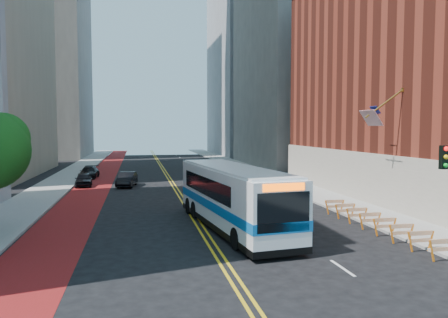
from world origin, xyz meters
TOP-DOWN VIEW (x-y plane):
  - ground at (0.00, 0.00)m, footprint 160.00×160.00m
  - sidewalk_left at (-12.00, 30.00)m, footprint 4.00×140.00m
  - sidewalk_right at (12.00, 30.00)m, footprint 4.00×140.00m
  - bus_lane_paint at (-8.10, 30.00)m, footprint 3.60×140.00m
  - center_line_inner at (-0.18, 30.00)m, footprint 0.14×140.00m
  - center_line_outer at (0.18, 30.00)m, footprint 0.14×140.00m
  - lane_dashes at (4.80, 38.00)m, footprint 0.14×98.20m
  - midrise_right_near at (23.00, 48.00)m, footprint 18.00×26.00m
  - midrise_right_far at (24.00, 78.00)m, footprint 20.00×28.00m
  - construction_barriers at (9.60, 3.42)m, footprint 1.42×10.91m
  - transit_bus at (1.79, 6.07)m, footprint 4.56×13.61m
  - car_a at (-9.08, 27.50)m, footprint 1.91×4.13m
  - car_b at (-4.73, 26.43)m, footprint 2.19×4.62m
  - car_c at (-9.30, 34.83)m, footprint 2.22×4.88m

SIDE VIEW (x-z plane):
  - ground at x=0.00m, z-range 0.00..0.00m
  - center_line_inner at x=-0.18m, z-range 0.00..0.01m
  - center_line_outer at x=0.18m, z-range 0.00..0.01m
  - bus_lane_paint at x=-8.10m, z-range 0.00..0.01m
  - lane_dashes at x=4.80m, z-range 0.00..0.01m
  - sidewalk_left at x=-12.00m, z-range 0.00..0.15m
  - sidewalk_right at x=12.00m, z-range 0.00..0.15m
  - construction_barriers at x=9.60m, z-range 0.17..1.18m
  - car_a at x=-9.08m, z-range 0.00..1.37m
  - car_c at x=-9.30m, z-range 0.00..1.38m
  - car_b at x=-4.73m, z-range 0.00..1.46m
  - transit_bus at x=1.79m, z-range 0.08..3.75m
  - midrise_right_near at x=23.00m, z-range 0.00..40.00m
  - midrise_right_far at x=24.00m, z-range 0.00..55.00m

